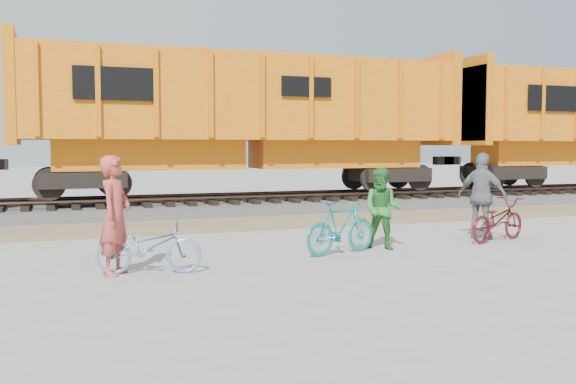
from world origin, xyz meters
The scene contains 11 objects.
ground centered at (0.00, 0.00, 0.00)m, with size 120.00×120.00×0.00m, color #9E9E99.
gravel_strip centered at (0.00, 5.50, 0.01)m, with size 120.00×3.00×0.02m, color #8B7D56.
ballast_bed centered at (0.00, 9.00, 0.15)m, with size 120.00×4.00×0.30m, color slate.
track centered at (0.00, 9.00, 0.47)m, with size 120.00×2.60×0.24m.
hopper_car_center centered at (0.71, 9.00, 3.01)m, with size 14.00×3.13×4.65m.
bicycle_blue centered at (-3.76, -0.34, 0.44)m, with size 0.58×1.68×0.88m, color #6A90C1.
bicycle_teal centered at (-0.08, 0.29, 0.50)m, with size 0.47×1.68×1.01m, color #158283.
bicycle_maroon centered at (3.77, 0.60, 0.46)m, with size 0.62×1.77×0.93m, color #521318.
person_solo centered at (-4.26, -0.24, 0.95)m, with size 0.69×0.45×1.89m, color #BA433A.
person_man centered at (0.92, 0.49, 0.81)m, with size 0.78×0.61×1.61m, color #2B782D.
person_woman centered at (3.67, 1.00, 0.95)m, with size 1.11×0.46×1.90m, color slate.
Camera 1 is at (-5.22, -10.61, 2.02)m, focal length 40.00 mm.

